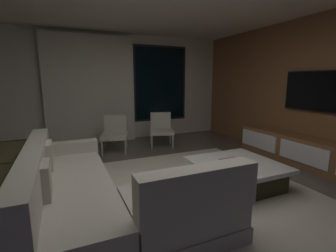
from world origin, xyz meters
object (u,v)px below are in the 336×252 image
(book_stack_on_coffee_table, at_px, (231,163))
(accent_chair_by_curtain, at_px, (115,132))
(coffee_table, at_px, (236,174))
(media_console, at_px, (314,155))
(mounted_tv, at_px, (317,91))
(accent_chair_near_window, at_px, (161,128))
(sectional_couch, at_px, (96,196))

(book_stack_on_coffee_table, xyz_separation_m, accent_chair_by_curtain, (-1.08, 2.61, 0.03))
(coffee_table, xyz_separation_m, book_stack_on_coffee_table, (-0.16, -0.08, 0.22))
(media_console, xyz_separation_m, mounted_tv, (0.18, 0.20, 1.10))
(media_console, bearing_deg, mounted_tv, 47.55)
(accent_chair_near_window, xyz_separation_m, media_console, (1.87, -2.52, -0.18))
(coffee_table, height_order, book_stack_on_coffee_table, book_stack_on_coffee_table)
(accent_chair_by_curtain, bearing_deg, media_console, -40.04)
(accent_chair_by_curtain, distance_m, media_console, 3.88)
(accent_chair_by_curtain, bearing_deg, mounted_tv, -36.10)
(mounted_tv, bearing_deg, coffee_table, -173.08)
(accent_chair_near_window, xyz_separation_m, accent_chair_by_curtain, (-1.10, -0.03, 0.00))
(mounted_tv, bearing_deg, book_stack_on_coffee_table, -171.44)
(accent_chair_near_window, bearing_deg, coffee_table, -86.77)
(accent_chair_by_curtain, bearing_deg, accent_chair_near_window, 1.32)
(sectional_couch, distance_m, accent_chair_near_window, 3.24)
(accent_chair_near_window, bearing_deg, sectional_couch, -124.93)
(sectional_couch, distance_m, coffee_table, 2.00)
(media_console, bearing_deg, book_stack_on_coffee_table, -176.55)
(accent_chair_near_window, xyz_separation_m, mounted_tv, (2.05, -2.32, 0.92))
(coffee_table, relative_size, book_stack_on_coffee_table, 3.82)
(sectional_couch, xyz_separation_m, accent_chair_near_window, (1.85, 2.65, 0.14))
(accent_chair_by_curtain, height_order, media_console, accent_chair_by_curtain)
(media_console, distance_m, mounted_tv, 1.13)
(book_stack_on_coffee_table, bearing_deg, sectional_couch, -179.43)
(accent_chair_near_window, relative_size, accent_chair_by_curtain, 1.00)
(book_stack_on_coffee_table, xyz_separation_m, mounted_tv, (2.07, 0.31, 0.95))
(book_stack_on_coffee_table, bearing_deg, mounted_tv, 8.56)
(sectional_couch, relative_size, accent_chair_by_curtain, 3.21)
(book_stack_on_coffee_table, bearing_deg, coffee_table, 26.06)
(sectional_couch, relative_size, mounted_tv, 2.00)
(book_stack_on_coffee_table, relative_size, accent_chair_by_curtain, 0.39)
(accent_chair_near_window, bearing_deg, mounted_tv, -48.60)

